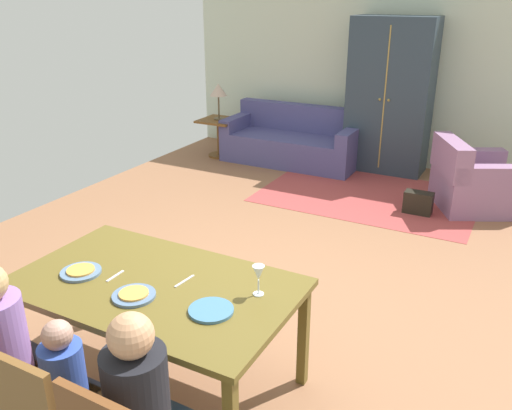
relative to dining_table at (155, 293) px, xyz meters
name	(u,v)px	position (x,y,z in m)	size (l,w,h in m)	color
ground_plane	(304,256)	(0.10, 2.12, -0.70)	(6.60, 6.77, 0.02)	#906041
back_wall	(403,71)	(0.10, 5.55, 0.66)	(6.60, 0.10, 2.70)	beige
dining_table	(155,293)	(0.00, 0.00, 0.00)	(1.72, 1.03, 0.76)	brown
plate_near_man	(81,272)	(-0.47, -0.12, 0.08)	(0.25, 0.25, 0.02)	slate
pizza_near_man	(81,270)	(-0.47, -0.12, 0.09)	(0.17, 0.17, 0.01)	gold
plate_near_child	(134,296)	(0.00, -0.18, 0.08)	(0.25, 0.25, 0.02)	slate
pizza_near_child	(134,293)	(0.00, -0.18, 0.09)	(0.17, 0.17, 0.01)	gold
plate_near_woman	(211,310)	(0.47, -0.10, 0.08)	(0.25, 0.25, 0.02)	teal
wine_glass	(258,274)	(0.62, 0.18, 0.20)	(0.07, 0.07, 0.19)	silver
fork	(115,276)	(-0.26, -0.05, 0.07)	(0.02, 0.15, 0.01)	silver
knife	(184,281)	(0.15, 0.10, 0.07)	(0.01, 0.17, 0.01)	silver
person_man	(9,359)	(-0.47, -0.70, -0.18)	(0.30, 0.41, 1.11)	#323443
person_child	(73,399)	(0.00, -0.70, -0.26)	(0.22, 0.29, 0.92)	#373F4B
area_rug	(368,195)	(0.17, 4.02, -0.69)	(2.60, 1.80, 0.01)	#A7403F
couch	(293,142)	(-1.27, 4.88, -0.39)	(1.99, 0.86, 0.82)	#4A4A82
armchair	(472,182)	(1.34, 4.19, -0.37)	(1.15, 1.15, 0.82)	gray
armoire	(390,96)	(0.04, 5.16, 0.36)	(1.10, 0.59, 2.10)	#2D3C4A
side_table	(219,132)	(-2.39, 4.62, -0.31)	(0.56, 0.56, 0.58)	brown
table_lamp	(218,91)	(-2.39, 4.62, 0.32)	(0.26, 0.26, 0.54)	brown
handbag	(418,203)	(0.84, 3.72, -0.56)	(0.32, 0.16, 0.26)	black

